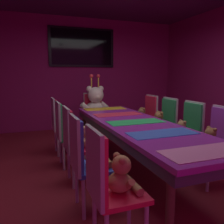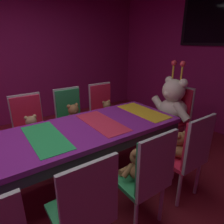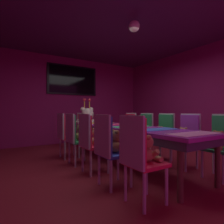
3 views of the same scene
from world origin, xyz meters
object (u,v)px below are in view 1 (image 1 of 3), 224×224
(teddy_right_1, at_px, (210,140))
(teddy_right_2, at_px, (181,130))
(chair_right_4, at_px, (148,115))
(teddy_left_1, at_px, (97,153))
(teddy_left_3, at_px, (73,127))
(chair_left_0, at_px, (104,178))
(teddy_left_2, at_px, (84,138))
(teddy_right_3, at_px, (158,121))
(teddy_left_4, at_px, (67,121))
(teddy_right_4, at_px, (142,116))
(banquet_table, at_px, (136,128))
(chair_right_3, at_px, (166,120))
(chair_left_4, at_px, (58,120))
(wall_tv, at_px, (82,47))
(chair_left_2, at_px, (73,138))
(chair_right_2, at_px, (189,128))
(king_teddy_bear, at_px, (96,104))
(chair_left_3, at_px, (64,128))
(chair_left_1, at_px, (83,154))
(throne_chair, at_px, (94,111))
(chair_right_1, at_px, (219,137))
(teddy_left_0, at_px, (122,176))

(teddy_right_1, distance_m, teddy_right_2, 0.58)
(teddy_right_2, height_order, chair_right_4, chair_right_4)
(teddy_left_1, height_order, teddy_left_3, teddy_left_3)
(chair_left_0, bearing_deg, teddy_left_2, 83.53)
(teddy_right_1, xyz_separation_m, teddy_right_3, (-0.01, 1.19, 0.01))
(teddy_left_4, bearing_deg, teddy_right_4, -1.30)
(banquet_table, xyz_separation_m, chair_left_0, (-0.85, -1.21, -0.06))
(teddy_right_1, xyz_separation_m, teddy_right_2, (0.00, 0.58, -0.01))
(chair_right_3, bearing_deg, teddy_right_2, 77.77)
(chair_left_4, height_order, wall_tv, wall_tv)
(teddy_left_2, xyz_separation_m, teddy_left_4, (-0.03, 1.21, -0.01))
(teddy_right_2, distance_m, chair_right_3, 0.63)
(chair_left_2, height_order, chair_right_2, same)
(chair_left_0, bearing_deg, king_teddy_bear, 74.86)
(king_teddy_bear, bearing_deg, teddy_right_2, 20.55)
(chair_left_3, distance_m, chair_right_4, 1.82)
(chair_left_0, xyz_separation_m, teddy_left_2, (0.14, 1.23, -0.02))
(teddy_left_2, height_order, wall_tv, wall_tv)
(chair_left_0, relative_size, teddy_left_2, 3.26)
(chair_left_1, height_order, throne_chair, same)
(teddy_left_1, height_order, chair_right_4, chair_right_4)
(teddy_right_2, xyz_separation_m, king_teddy_bear, (-0.73, 1.95, 0.18))
(banquet_table, xyz_separation_m, chair_right_4, (0.85, 1.20, -0.06))
(chair_right_1, bearing_deg, chair_right_3, -89.65)
(teddy_left_1, distance_m, wall_tv, 4.07)
(chair_left_2, relative_size, chair_right_2, 1.00)
(banquet_table, distance_m, chair_left_2, 0.86)
(chair_left_4, distance_m, teddy_right_3, 1.72)
(chair_right_3, relative_size, teddy_right_3, 3.04)
(banquet_table, height_order, chair_right_3, chair_right_3)
(chair_right_1, relative_size, wall_tv, 0.60)
(chair_right_1, relative_size, chair_right_3, 1.00)
(chair_left_2, bearing_deg, chair_right_1, -19.64)
(chair_right_1, xyz_separation_m, teddy_right_2, (-0.14, 0.58, -0.03))
(teddy_left_3, bearing_deg, throne_chair, 63.54)
(teddy_left_2, xyz_separation_m, teddy_left_3, (-0.02, 0.61, 0.02))
(throne_chair, bearing_deg, chair_left_4, -45.20)
(chair_left_1, bearing_deg, chair_left_2, 87.67)
(teddy_right_1, xyz_separation_m, chair_right_4, (0.12, 1.79, 0.02))
(chair_left_3, height_order, wall_tv, wall_tv)
(chair_right_1, bearing_deg, chair_left_2, -19.64)
(chair_left_0, xyz_separation_m, teddy_left_0, (0.15, -0.00, -0.01))
(teddy_left_0, xyz_separation_m, teddy_left_4, (-0.03, 2.44, -0.02))
(chair_right_2, bearing_deg, teddy_left_2, -1.46)
(teddy_left_3, bearing_deg, chair_left_3, -180.00)
(teddy_right_2, bearing_deg, chair_right_2, -180.00)
(teddy_left_3, distance_m, wall_tv, 2.96)
(chair_left_0, relative_size, chair_left_4, 1.00)
(teddy_right_1, distance_m, teddy_right_4, 1.79)
(teddy_left_2, distance_m, teddy_right_1, 1.57)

